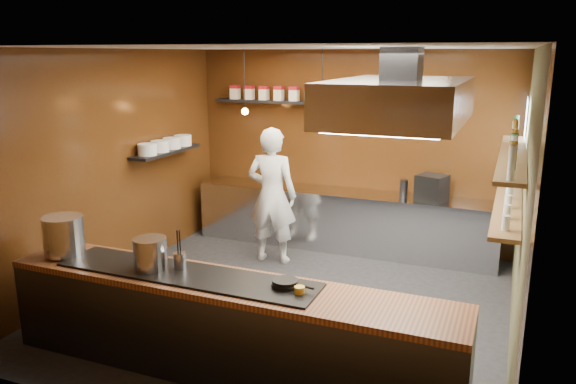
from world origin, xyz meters
The scene contains 26 objects.
floor centered at (0.00, 0.00, 0.00)m, with size 5.00×5.00×0.00m, color black.
back_wall centered at (0.00, 2.50, 1.50)m, with size 5.00×5.00×0.00m, color #351C09.
left_wall centered at (-2.50, 0.00, 1.50)m, with size 5.00×5.00×0.00m, color #351C09.
right_wall centered at (2.50, 0.00, 1.50)m, with size 5.00×5.00×0.00m, color #4F4D2C.
ceiling centered at (0.00, 0.00, 3.00)m, with size 5.00×5.00×0.00m, color silver.
window_pane centered at (2.45, 1.70, 1.90)m, with size 1.00×1.00×0.00m, color white.
prep_counter centered at (0.00, 2.17, 0.45)m, with size 4.60×0.65×0.90m, color silver.
pass_counter centered at (0.00, -1.60, 0.47)m, with size 4.40×0.72×0.94m.
tin_shelf centered at (-0.90, 2.36, 2.20)m, with size 2.60×0.26×0.04m, color black.
plate_shelf centered at (-2.34, 1.00, 1.55)m, with size 0.30×1.40×0.04m, color black.
bottle_shelf_upper centered at (2.34, 0.30, 1.92)m, with size 0.26×2.80×0.04m, color brown.
bottle_shelf_lower centered at (2.34, 0.30, 1.45)m, with size 0.26×2.80×0.04m, color brown.
extractor_hood centered at (1.30, -0.40, 2.51)m, with size 1.20×2.00×0.72m.
pendant_left centered at (-1.40, 1.70, 2.15)m, with size 0.10×0.10×0.95m.
pendant_right centered at (-0.20, 1.70, 2.15)m, with size 0.10×0.10×0.95m.
storage_tins centered at (-0.75, 2.36, 2.33)m, with size 2.43×0.13×0.22m.
plate_stacks centered at (-2.34, 1.00, 1.65)m, with size 0.26×1.16×0.16m.
bottles centered at (2.34, 0.30, 2.06)m, with size 0.06×2.66×0.24m.
wine_glasses centered at (2.34, 0.30, 1.53)m, with size 0.07×2.37×0.13m.
stockpot_large centered at (-1.83, -1.62, 1.14)m, with size 0.41×0.41×0.39m, color silver.
stockpot_small centered at (-0.77, -1.62, 1.09)m, with size 0.32×0.32×0.30m, color #B7BABF.
utensil_crock centered at (-0.51, -1.53, 1.02)m, with size 0.13×0.13×0.16m, color #B9BBC0.
frying_pan centered at (0.59, -1.54, 0.97)m, with size 0.41×0.25×0.06m.
butter_jar centered at (0.75, -1.63, 0.96)m, with size 0.09×0.09×0.08m, color gold.
espresso_machine centered at (1.32, 2.11, 1.09)m, with size 0.38×0.36×0.38m, color black.
chef centered at (-0.78, 1.27, 0.98)m, with size 0.71×0.47×1.95m, color white.
Camera 1 is at (2.35, -5.79, 2.94)m, focal length 35.00 mm.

